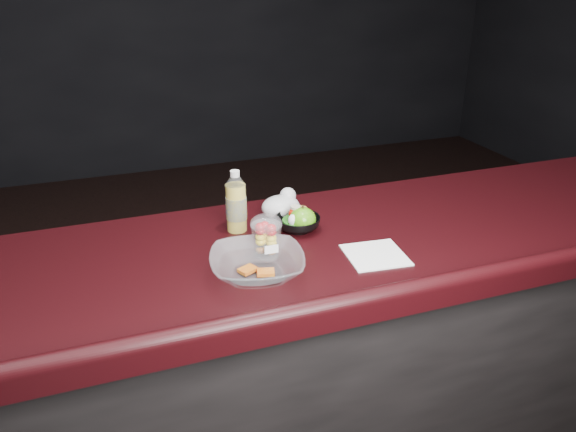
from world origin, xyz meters
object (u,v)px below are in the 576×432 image
object	(u,v)px
green_apple	(303,220)
lemonade_bottle	(236,206)
snack_bowl	(298,222)
fruit_cup	(266,236)
takeout_bowl	(257,265)

from	to	relation	value
green_apple	lemonade_bottle	bearing A→B (deg)	158.04
lemonade_bottle	green_apple	xyz separation A→B (m)	(0.18, -0.07, -0.04)
snack_bowl	lemonade_bottle	bearing A→B (deg)	160.95
lemonade_bottle	fruit_cup	size ratio (longest dim) A/B	1.53
snack_bowl	takeout_bowl	bearing A→B (deg)	-131.55
lemonade_bottle	green_apple	size ratio (longest dim) A/B	2.25
green_apple	snack_bowl	bearing A→B (deg)	126.29
fruit_cup	snack_bowl	world-z (taller)	fruit_cup
lemonade_bottle	takeout_bowl	world-z (taller)	lemonade_bottle
fruit_cup	lemonade_bottle	bearing A→B (deg)	99.96
lemonade_bottle	fruit_cup	distance (m)	0.19
fruit_cup	green_apple	distance (m)	0.19
fruit_cup	green_apple	xyz separation A→B (m)	(0.15, 0.12, -0.03)
snack_bowl	takeout_bowl	size ratio (longest dim) A/B	0.59
lemonade_bottle	snack_bowl	size ratio (longest dim) A/B	1.12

